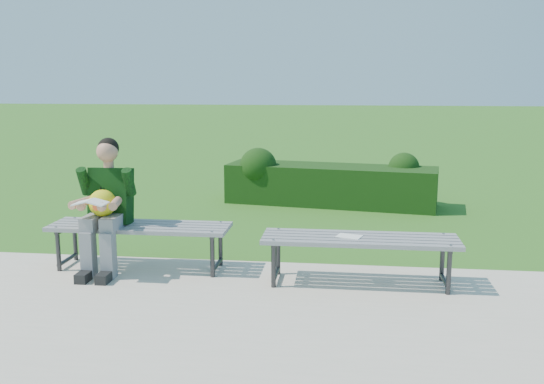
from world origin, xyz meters
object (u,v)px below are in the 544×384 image
hedge (327,182)px  seated_boy (106,202)px  paper_sheet (349,236)px  bench_right (360,243)px  bench_left (140,230)px

hedge → seated_boy: (-2.05, -3.63, 0.37)m
paper_sheet → bench_right: bearing=0.0°
seated_boy → paper_sheet: bearing=-2.9°
bench_left → bench_right: bearing=-5.8°
hedge → paper_sheet: size_ratio=12.62×
hedge → bench_left: hedge is taller
hedge → bench_right: bearing=-83.5°
bench_right → seated_boy: (-2.48, 0.12, 0.30)m
paper_sheet → hedge: bearing=95.0°
bench_right → paper_sheet: bench_right is taller
paper_sheet → bench_left: bearing=174.0°
bench_right → paper_sheet: 0.12m
hedge → paper_sheet: hedge is taller
bench_left → seated_boy: seated_boy is taller
hedge → paper_sheet: (0.33, -3.75, 0.13)m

